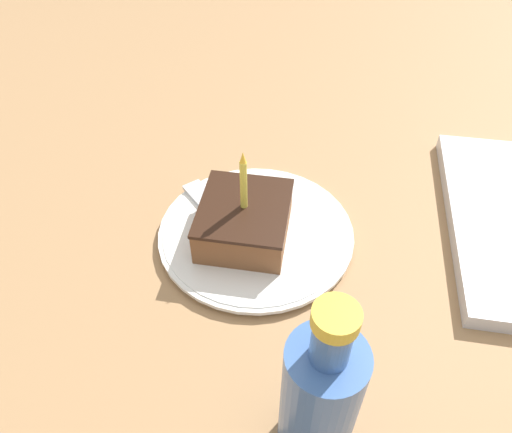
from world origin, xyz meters
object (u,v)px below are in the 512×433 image
plate (256,233)px  cake_slice (244,220)px  fork (220,216)px  bottle (320,398)px

plate → cake_slice: 0.03m
plate → fork: 0.05m
cake_slice → plate: bearing=-55.8°
cake_slice → bottle: bottle is taller
plate → cake_slice: bearing=124.2°
bottle → plate: bearing=21.1°
plate → bottle: bearing=-158.9°
plate → cake_slice: (-0.01, 0.01, 0.03)m
plate → fork: (0.01, 0.05, 0.01)m
fork → bottle: (-0.24, -0.13, 0.06)m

